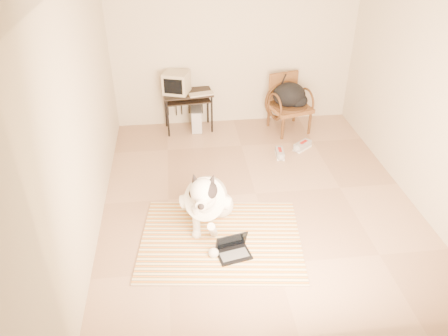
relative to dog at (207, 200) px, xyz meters
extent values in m
plane|color=tan|center=(0.70, 0.57, -0.37)|extent=(4.50, 4.50, 0.00)
plane|color=beige|center=(0.70, 2.82, 0.98)|extent=(4.50, 0.00, 4.50)
plane|color=beige|center=(0.70, -1.68, 0.98)|extent=(4.50, 0.00, 4.50)
plane|color=beige|center=(-1.30, 0.57, 0.98)|extent=(0.00, 4.50, 4.50)
plane|color=beige|center=(2.70, 0.57, 0.98)|extent=(0.00, 4.50, 4.50)
cube|color=orange|center=(0.06, -0.87, -0.36)|extent=(1.86, 0.51, 0.02)
cube|color=#31733A|center=(0.10, -0.59, -0.36)|extent=(1.86, 0.51, 0.02)
cube|color=#754280|center=(0.13, -0.31, -0.36)|extent=(1.86, 0.51, 0.02)
cube|color=yellow|center=(0.17, -0.03, -0.36)|extent=(1.86, 0.51, 0.02)
cube|color=beige|center=(0.20, 0.25, -0.36)|extent=(1.86, 0.51, 0.02)
sphere|color=silver|center=(-0.12, 0.22, -0.21)|extent=(0.32, 0.32, 0.32)
sphere|color=silver|center=(0.18, 0.16, -0.21)|extent=(0.32, 0.32, 0.32)
ellipsoid|color=silver|center=(0.03, 0.18, -0.19)|extent=(0.39, 0.35, 0.32)
ellipsoid|color=silver|center=(0.00, -0.01, 0.03)|extent=(0.52, 0.78, 0.68)
cylinder|color=silver|center=(0.00, 0.00, 0.03)|extent=(0.57, 0.69, 0.63)
sphere|color=silver|center=(-0.04, -0.21, 0.18)|extent=(0.27, 0.27, 0.27)
sphere|color=silver|center=(-0.06, -0.31, 0.35)|extent=(0.29, 0.29, 0.29)
ellipsoid|color=black|center=(-0.02, -0.32, 0.37)|extent=(0.23, 0.25, 0.21)
cylinder|color=silver|center=(-0.08, -0.43, 0.30)|extent=(0.15, 0.17, 0.12)
sphere|color=black|center=(-0.10, -0.51, 0.30)|extent=(0.07, 0.07, 0.07)
cone|color=black|center=(-0.14, -0.23, 0.46)|extent=(0.15, 0.16, 0.18)
cone|color=black|center=(0.05, -0.26, 0.46)|extent=(0.14, 0.16, 0.18)
torus|color=silver|center=(-0.04, -0.23, 0.23)|extent=(0.28, 0.18, 0.23)
cylinder|color=silver|center=(-0.14, -0.20, -0.13)|extent=(0.11, 0.14, 0.44)
cylinder|color=silver|center=(0.03, -0.36, -0.16)|extent=(0.16, 0.40, 0.44)
sphere|color=silver|center=(-0.15, -0.23, -0.32)|extent=(0.11, 0.11, 0.11)
sphere|color=silver|center=(0.02, -0.57, -0.31)|extent=(0.12, 0.12, 0.12)
cone|color=black|center=(0.06, 0.46, -0.32)|extent=(0.14, 0.44, 0.11)
cube|color=black|center=(0.25, -0.59, -0.34)|extent=(0.41, 0.33, 0.02)
cube|color=#4E4E51|center=(0.25, -0.60, -0.33)|extent=(0.33, 0.21, 0.00)
cube|color=black|center=(0.23, -0.50, -0.21)|extent=(0.37, 0.16, 0.24)
cube|color=black|center=(0.23, -0.51, -0.21)|extent=(0.33, 0.14, 0.21)
cube|color=black|center=(-0.10, 2.57, 0.28)|extent=(0.84, 0.52, 0.03)
cube|color=black|center=(-0.10, 2.52, 0.18)|extent=(0.74, 0.42, 0.02)
cylinder|color=black|center=(-0.44, 2.34, -0.05)|extent=(0.03, 0.03, 0.64)
cylinder|color=black|center=(-0.48, 2.71, -0.05)|extent=(0.03, 0.03, 0.64)
cylinder|color=black|center=(0.28, 2.42, -0.05)|extent=(0.03, 0.03, 0.64)
cylinder|color=black|center=(0.25, 2.79, -0.05)|extent=(0.03, 0.03, 0.64)
cube|color=tan|center=(-0.26, 2.59, 0.47)|extent=(0.48, 0.47, 0.34)
cube|color=black|center=(-0.32, 2.42, 0.47)|extent=(0.29, 0.11, 0.24)
cube|color=tan|center=(0.12, 2.44, 0.31)|extent=(0.42, 0.23, 0.03)
cube|color=#4E4E51|center=(0.03, 2.56, -0.18)|extent=(0.19, 0.41, 0.38)
cube|color=#B5B5BA|center=(0.02, 2.36, -0.18)|extent=(0.16, 0.02, 0.37)
cube|color=brown|center=(1.58, 2.34, 0.04)|extent=(0.74, 0.73, 0.06)
cylinder|color=#351E0E|center=(1.58, 2.34, 0.08)|extent=(0.57, 0.57, 0.04)
cube|color=brown|center=(1.51, 2.61, 0.32)|extent=(0.52, 0.18, 0.46)
cylinder|color=#351E0E|center=(1.40, 2.03, -0.18)|extent=(0.05, 0.05, 0.38)
cylinder|color=#351E0E|center=(1.27, 2.52, -0.18)|extent=(0.05, 0.05, 0.38)
cylinder|color=#351E0E|center=(1.89, 2.17, -0.18)|extent=(0.05, 0.05, 0.38)
cylinder|color=#351E0E|center=(1.75, 2.65, -0.18)|extent=(0.05, 0.05, 0.38)
ellipsoid|color=black|center=(1.55, 2.38, 0.25)|extent=(0.54, 0.45, 0.40)
ellipsoid|color=black|center=(1.69, 2.31, 0.17)|extent=(0.34, 0.28, 0.23)
cube|color=white|center=(1.24, 1.50, -0.36)|extent=(0.14, 0.30, 0.03)
cube|color=gray|center=(1.24, 1.50, -0.32)|extent=(0.14, 0.29, 0.09)
cube|color=maroon|center=(1.24, 1.50, -0.28)|extent=(0.06, 0.15, 0.02)
cube|color=white|center=(1.65, 1.68, -0.36)|extent=(0.34, 0.31, 0.03)
cube|color=gray|center=(1.65, 1.68, -0.31)|extent=(0.33, 0.30, 0.10)
cube|color=maroon|center=(1.65, 1.68, -0.27)|extent=(0.16, 0.15, 0.02)
camera|label=1|loc=(-0.28, -4.12, 3.07)|focal=35.00mm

